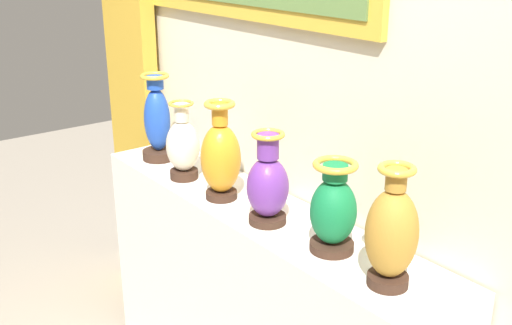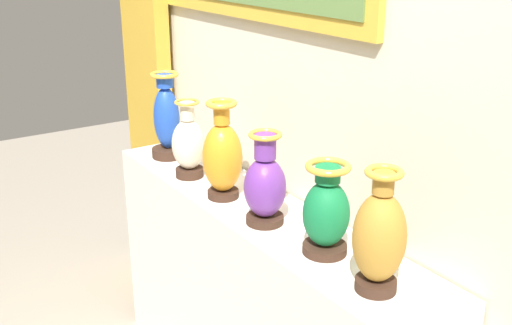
{
  "view_description": "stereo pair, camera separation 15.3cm",
  "coord_description": "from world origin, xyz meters",
  "px_view_note": "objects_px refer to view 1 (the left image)",
  "views": [
    {
      "loc": [
        1.73,
        -1.34,
        1.99
      ],
      "look_at": [
        0.0,
        0.0,
        1.18
      ],
      "focal_mm": 42.78,
      "sensor_mm": 36.0,
      "label": 1
    },
    {
      "loc": [
        1.82,
        -1.21,
        1.99
      ],
      "look_at": [
        0.0,
        0.0,
        1.18
      ],
      "focal_mm": 42.78,
      "sensor_mm": 36.0,
      "label": 2
    }
  ],
  "objects_px": {
    "vase_ochre": "(392,233)",
    "vase_ivory": "(183,146)",
    "vase_sapphire": "(157,122)",
    "vase_violet": "(268,185)",
    "vase_amber": "(221,157)",
    "vase_emerald": "(333,210)"
  },
  "relations": [
    {
      "from": "vase_emerald",
      "to": "vase_ochre",
      "type": "xyz_separation_m",
      "value": [
        0.26,
        -0.02,
        0.03
      ]
    },
    {
      "from": "vase_sapphire",
      "to": "vase_violet",
      "type": "height_order",
      "value": "vase_sapphire"
    },
    {
      "from": "vase_violet",
      "to": "vase_ivory",
      "type": "bearing_deg",
      "value": -178.84
    },
    {
      "from": "vase_violet",
      "to": "vase_ochre",
      "type": "height_order",
      "value": "vase_ochre"
    },
    {
      "from": "vase_ivory",
      "to": "vase_emerald",
      "type": "distance_m",
      "value": 0.87
    },
    {
      "from": "vase_ivory",
      "to": "vase_violet",
      "type": "relative_size",
      "value": 0.98
    },
    {
      "from": "vase_sapphire",
      "to": "vase_violet",
      "type": "distance_m",
      "value": 0.86
    },
    {
      "from": "vase_violet",
      "to": "vase_ochre",
      "type": "xyz_separation_m",
      "value": [
        0.56,
        0.02,
        0.02
      ]
    },
    {
      "from": "vase_ochre",
      "to": "vase_ivory",
      "type": "bearing_deg",
      "value": -178.63
    },
    {
      "from": "vase_emerald",
      "to": "vase_ochre",
      "type": "relative_size",
      "value": 0.82
    },
    {
      "from": "vase_ivory",
      "to": "vase_violet",
      "type": "distance_m",
      "value": 0.57
    },
    {
      "from": "vase_sapphire",
      "to": "vase_ochre",
      "type": "xyz_separation_m",
      "value": [
        1.42,
        -0.01,
        -0.01
      ]
    },
    {
      "from": "vase_sapphire",
      "to": "vase_ivory",
      "type": "bearing_deg",
      "value": -7.3
    },
    {
      "from": "vase_ivory",
      "to": "vase_violet",
      "type": "xyz_separation_m",
      "value": [
        0.57,
        0.01,
        0.0
      ]
    },
    {
      "from": "vase_sapphire",
      "to": "vase_emerald",
      "type": "relative_size",
      "value": 1.29
    },
    {
      "from": "vase_amber",
      "to": "vase_violet",
      "type": "xyz_separation_m",
      "value": [
        0.29,
        0.01,
        -0.03
      ]
    },
    {
      "from": "vase_ivory",
      "to": "vase_ochre",
      "type": "relative_size",
      "value": 0.89
    },
    {
      "from": "vase_amber",
      "to": "vase_ivory",
      "type": "bearing_deg",
      "value": -178.82
    },
    {
      "from": "vase_emerald",
      "to": "vase_sapphire",
      "type": "bearing_deg",
      "value": -179.41
    },
    {
      "from": "vase_emerald",
      "to": "vase_amber",
      "type": "bearing_deg",
      "value": -175.83
    },
    {
      "from": "vase_sapphire",
      "to": "vase_ochre",
      "type": "height_order",
      "value": "vase_sapphire"
    },
    {
      "from": "vase_ivory",
      "to": "vase_amber",
      "type": "xyz_separation_m",
      "value": [
        0.28,
        0.01,
        0.03
      ]
    }
  ]
}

